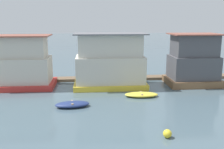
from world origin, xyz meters
TOP-DOWN VIEW (x-y plane):
  - ground_plane at (0.00, 0.00)m, footprint 200.00×200.00m
  - dock_walkway at (0.00, 2.56)m, footprint 33.80×1.48m
  - houseboat_red at (-9.53, 0.09)m, footprint 7.24×4.03m
  - houseboat_yellow at (-0.15, -0.47)m, footprint 7.39×4.00m
  - houseboat_brown at (8.71, -0.33)m, footprint 5.47×3.95m
  - dinghy_navy at (-3.67, -6.40)m, footprint 2.84×1.53m
  - dinghy_yellow at (2.41, -4.19)m, footprint 3.08×1.50m
  - mooring_post_centre at (3.08, 1.57)m, footprint 0.28×0.28m
  - mooring_post_far_right at (2.33, 1.57)m, footprint 0.31×0.31m
  - mooring_post_near_left at (0.72, 1.57)m, footprint 0.20×0.20m
  - buoy_yellow at (2.32, -12.23)m, footprint 0.52×0.52m

SIDE VIEW (x-z plane):
  - ground_plane at x=0.00m, z-range 0.00..0.00m
  - dock_walkway at x=0.00m, z-range 0.00..0.30m
  - dinghy_yellow at x=2.41m, z-range 0.00..0.39m
  - dinghy_navy at x=-3.67m, z-range 0.00..0.45m
  - buoy_yellow at x=2.32m, z-range 0.00..0.52m
  - mooring_post_far_right at x=2.33m, z-range 0.00..1.69m
  - mooring_post_near_left at x=0.72m, z-range 0.00..1.84m
  - mooring_post_centre at x=3.08m, z-range 0.00..1.89m
  - houseboat_red at x=-9.53m, z-range -0.27..5.07m
  - houseboat_brown at x=8.71m, z-range -0.25..5.18m
  - houseboat_yellow at x=-0.15m, z-range -0.21..5.32m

